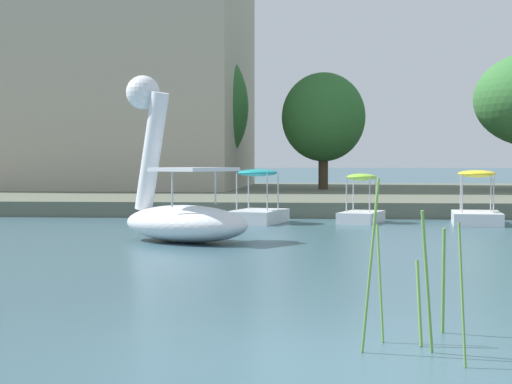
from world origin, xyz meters
TOP-DOWN VIEW (x-y plane):
  - ground_plane at (0.00, 0.00)m, footprint 437.69×437.69m
  - shore_bank_far at (0.00, 30.51)m, footprint 154.12×23.67m
  - swan_boat at (-2.97, 11.02)m, footprint 3.56×3.13m
  - pedal_boat_teal at (-1.72, 16.68)m, footprint 1.72×2.38m
  - pedal_boat_lime at (1.19, 17.08)m, footprint 1.46×2.04m
  - pedal_boat_yellow at (4.32, 16.64)m, footprint 1.51×2.28m
  - tree_broadleaf_left at (0.06, 31.11)m, footprint 5.25×5.24m
  - tree_willow_near_path at (-6.29, 31.97)m, footprint 7.60×7.70m
  - apartment_block at (-13.29, 33.92)m, footprint 19.04×13.02m
  - reed_clump_foreground at (1.88, 0.85)m, footprint 2.94×1.51m

SIDE VIEW (x-z plane):
  - ground_plane at x=0.00m, z-range 0.00..0.00m
  - shore_bank_far at x=0.00m, z-range 0.00..0.48m
  - pedal_boat_lime at x=1.19m, z-range -0.29..1.10m
  - pedal_boat_yellow at x=4.32m, z-range -0.33..1.16m
  - pedal_boat_teal at x=-1.72m, z-range -0.30..1.22m
  - reed_clump_foreground at x=1.88m, z-range -0.19..1.40m
  - swan_boat at x=-2.97m, z-range -1.00..2.65m
  - tree_broadleaf_left at x=0.06m, z-range 1.09..6.29m
  - tree_willow_near_path at x=-6.29m, z-range 0.64..7.83m
  - apartment_block at x=-13.29m, z-range 0.48..15.29m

